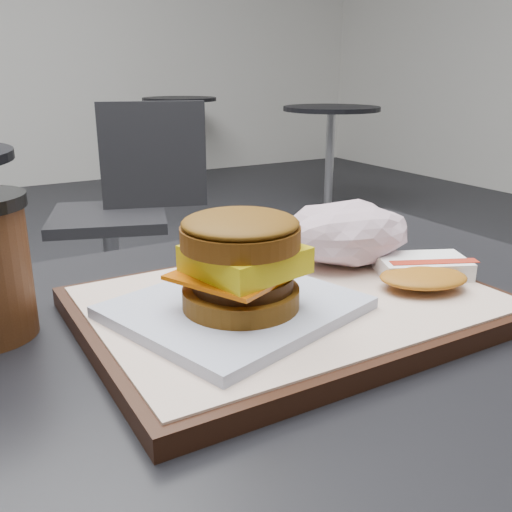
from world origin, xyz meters
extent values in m
cube|color=black|center=(0.00, 0.00, 0.75)|extent=(0.80, 0.60, 0.04)
cube|color=black|center=(0.02, 0.01, 0.78)|extent=(0.38, 0.28, 0.02)
cube|color=beige|center=(0.02, 0.01, 0.79)|extent=(0.36, 0.26, 0.00)
cube|color=silver|center=(-0.05, 0.01, 0.80)|extent=(0.23, 0.22, 0.01)
cylinder|color=brown|center=(-0.05, 0.00, 0.81)|extent=(0.12, 0.12, 0.02)
cylinder|color=#351A08|center=(-0.04, 0.00, 0.82)|extent=(0.11, 0.11, 0.01)
cube|color=#CC5906|center=(-0.05, 0.00, 0.83)|extent=(0.12, 0.12, 0.00)
cube|color=yellow|center=(-0.04, -0.01, 0.84)|extent=(0.10, 0.10, 0.02)
cylinder|color=brown|center=(-0.05, 0.00, 0.86)|extent=(0.12, 0.12, 0.02)
ellipsoid|color=brown|center=(-0.05, 0.00, 0.87)|extent=(0.12, 0.12, 0.02)
cube|color=white|center=(0.17, -0.01, 0.80)|extent=(0.10, 0.09, 0.02)
cube|color=#AD2717|center=(0.17, -0.02, 0.81)|extent=(0.09, 0.05, 0.00)
ellipsoid|color=#BC751E|center=(0.14, -0.04, 0.80)|extent=(0.10, 0.09, 0.01)
cylinder|color=#9C9CA1|center=(0.31, 1.68, 0.22)|extent=(0.06, 0.06, 0.44)
cube|color=black|center=(0.31, 1.68, 0.46)|extent=(0.53, 0.53, 0.04)
cube|color=black|center=(0.50, 1.68, 0.68)|extent=(0.39, 0.16, 0.40)
cylinder|color=black|center=(2.20, 2.80, 0.01)|extent=(0.40, 0.40, 0.02)
cylinder|color=#A5A5AA|center=(2.20, 2.80, 0.37)|extent=(0.06, 0.06, 0.70)
cylinder|color=black|center=(2.20, 2.80, 0.73)|extent=(0.66, 0.66, 0.03)
cylinder|color=black|center=(1.80, 4.50, 0.01)|extent=(0.40, 0.40, 0.02)
cylinder|color=#A5A5AA|center=(1.80, 4.50, 0.37)|extent=(0.06, 0.06, 0.70)
cylinder|color=black|center=(1.80, 4.50, 0.73)|extent=(0.66, 0.66, 0.03)
camera|label=1|loc=(-0.26, -0.40, 0.99)|focal=40.00mm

